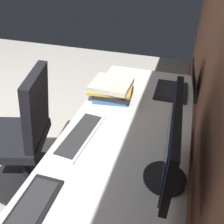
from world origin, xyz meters
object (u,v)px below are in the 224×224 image
Objects in this scene: office_chair at (25,139)px; book_stack_near at (112,90)px; drawer_pedestal at (130,170)px; keyboard_main at (80,135)px; monitor_primary at (171,142)px; laptop_leftmost at (180,87)px; mouse_main at (121,78)px; keyboard_spare at (24,220)px.

book_stack_near is at bearing 119.98° from office_chair.
drawer_pedestal is 0.72× the size of office_chair.
office_chair is (-0.12, -0.52, -0.28)m from keyboard_main.
drawer_pedestal is 0.73m from monitor_primary.
office_chair reaches higher than laptop_leftmost.
office_chair reaches higher than book_stack_near.
keyboard_main is at bearing -107.24° from monitor_primary.
laptop_leftmost is at bearing 179.59° from monitor_primary.
keyboard_main is 4.11× the size of mouse_main.
office_chair is (-0.28, -1.01, -0.51)m from monitor_primary.
laptop_leftmost is 1.30m from keyboard_spare.
drawer_pedestal is at bearing 93.36° from office_chair.
mouse_main is at bearing -177.18° from book_stack_near.
drawer_pedestal is 0.51m from keyboard_main.
office_chair is at bearing -103.55° from keyboard_main.
keyboard_main is 0.46m from book_stack_near.
drawer_pedestal is at bearing -24.79° from laptop_leftmost.
office_chair is (0.33, -0.57, -0.34)m from book_stack_near.
keyboard_spare is (0.70, -0.27, 0.39)m from drawer_pedestal.
keyboard_spare is at bearing 38.23° from office_chair.
drawer_pedestal is at bearing -145.49° from monitor_primary.
monitor_primary reaches higher than keyboard_spare.
drawer_pedestal is 0.70m from laptop_leftmost.
keyboard_spare is at bearing -53.01° from monitor_primary.
book_stack_near reaches higher than drawer_pedestal.
mouse_main is at bearing -157.18° from drawer_pedestal.
monitor_primary is at bearing 72.76° from keyboard_main.
mouse_main is at bearing 177.27° from keyboard_main.
monitor_primary reaches higher than book_stack_near.
keyboard_spare is (1.20, -0.50, -0.04)m from laptop_leftmost.
monitor_primary reaches higher than laptop_leftmost.
mouse_main reaches higher than drawer_pedestal.
office_chair is (0.54, -1.02, -0.33)m from laptop_leftmost.
laptop_leftmost reaches higher than mouse_main.
mouse_main reaches higher than keyboard_spare.
mouse_main reaches higher than keyboard_main.
monitor_primary is 0.55× the size of office_chair.
monitor_primary is 1.77× the size of laptop_leftmost.
keyboard_main is 0.44× the size of office_chair.
book_stack_near is 0.34× the size of office_chair.
mouse_main is 0.11× the size of office_chair.
keyboard_main is 0.60m from office_chair.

